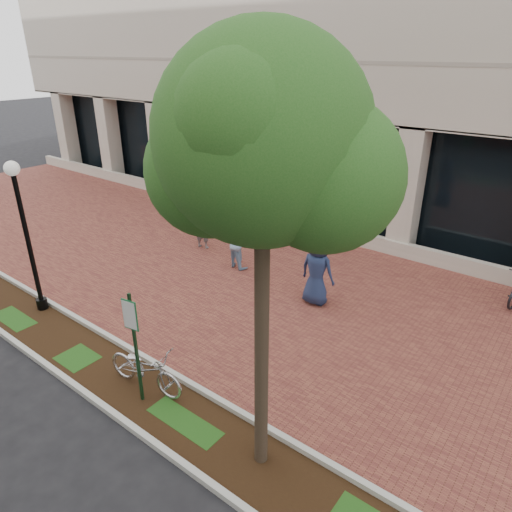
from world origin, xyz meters
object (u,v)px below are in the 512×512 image
Objects in this scene: lamppost at (26,230)px; pedestrian_right at (317,271)px; locked_bicycle at (145,368)px; pedestrian_mid at (238,243)px; pedestrian_left at (202,226)px; street_tree at (267,153)px; parking_sign at (134,335)px.

lamppost is 7.52m from pedestrian_right.
pedestrian_mid is at bearing 13.91° from locked_bicycle.
pedestrian_left is 5.19m from pedestrian_right.
street_tree is 5.60m from locked_bicycle.
lamppost is at bearing 73.25° from pedestrian_mid.
locked_bicycle is 1.14× the size of pedestrian_left.
street_tree is at bearing 141.80° from pedestrian_mid.
pedestrian_left is at bearing 27.07° from locked_bicycle.
pedestrian_right is at bearing 156.27° from pedestrian_left.
pedestrian_left is at bearing 140.17° from street_tree.
parking_sign is at bearing -173.10° from street_tree.
pedestrian_right is at bearing 40.36° from lamppost.
parking_sign is at bearing 120.98° from pedestrian_mid.
parking_sign is 5.53m from pedestrian_right.
locked_bicycle is 6.01m from pedestrian_mid.
lamppost is 5.97m from pedestrian_mid.
parking_sign is 7.72m from pedestrian_left.
parking_sign is at bearing -7.61° from lamppost.
street_tree is at bearing -2.37° from lamppost.
pedestrian_left is at bearing -3.46° from pedestrian_mid.
street_tree is (7.69, -0.32, 2.95)m from lamppost.
locked_bicycle is at bearing 114.28° from parking_sign.
pedestrian_left is (-4.17, 6.00, 0.32)m from locked_bicycle.
pedestrian_right is (5.11, -0.86, 0.16)m from pedestrian_left.
locked_bicycle is (4.70, -0.34, -1.78)m from lamppost.
pedestrian_mid reaches higher than locked_bicycle.
parking_sign is 1.46× the size of pedestrian_mid.
locked_bicycle is 7.31m from pedestrian_left.
parking_sign is at bearing 80.85° from pedestrian_right.
lamppost is 2.15× the size of locked_bicycle.
pedestrian_mid is at bearing -9.45° from pedestrian_right.
locked_bicycle is at bearing -179.55° from street_tree.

